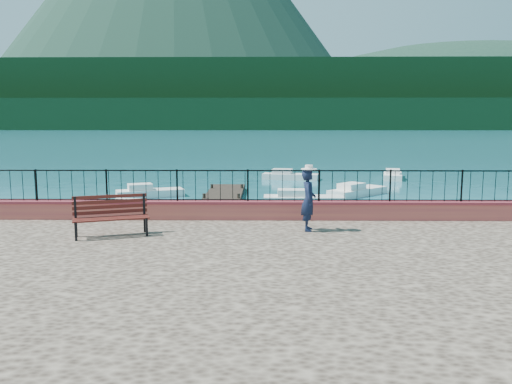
{
  "coord_description": "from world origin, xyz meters",
  "views": [
    {
      "loc": [
        0.16,
        -11.62,
        4.19
      ],
      "look_at": [
        -0.02,
        2.0,
        2.3
      ],
      "focal_mm": 35.0,
      "sensor_mm": 36.0,
      "label": 1
    }
  ],
  "objects_px": {
    "boat_0": "(140,208)",
    "boat_4": "(290,174)",
    "park_bench": "(111,224)",
    "boat_1": "(304,197)",
    "person": "(308,200)",
    "boat_5": "(393,173)",
    "boat_2": "(358,189)",
    "boat_3": "(150,190)"
  },
  "relations": [
    {
      "from": "park_bench",
      "to": "person",
      "type": "xyz_separation_m",
      "value": [
        5.3,
        0.77,
        0.54
      ]
    },
    {
      "from": "person",
      "to": "boat_0",
      "type": "relative_size",
      "value": 0.45
    },
    {
      "from": "boat_1",
      "to": "boat_4",
      "type": "relative_size",
      "value": 1.0
    },
    {
      "from": "person",
      "to": "boat_4",
      "type": "height_order",
      "value": "person"
    },
    {
      "from": "person",
      "to": "boat_4",
      "type": "relative_size",
      "value": 0.42
    },
    {
      "from": "park_bench",
      "to": "boat_2",
      "type": "xyz_separation_m",
      "value": [
        9.55,
        15.81,
        -1.12
      ]
    },
    {
      "from": "boat_1",
      "to": "boat_5",
      "type": "distance_m",
      "value": 14.4
    },
    {
      "from": "boat_1",
      "to": "boat_4",
      "type": "height_order",
      "value": "same"
    },
    {
      "from": "boat_2",
      "to": "boat_3",
      "type": "xyz_separation_m",
      "value": [
        -11.95,
        -0.72,
        0.0
      ]
    },
    {
      "from": "boat_1",
      "to": "boat_5",
      "type": "xyz_separation_m",
      "value": [
        7.73,
        12.15,
        0.0
      ]
    },
    {
      "from": "person",
      "to": "boat_4",
      "type": "xyz_separation_m",
      "value": [
        0.79,
        23.32,
        -1.66
      ]
    },
    {
      "from": "boat_0",
      "to": "boat_4",
      "type": "xyz_separation_m",
      "value": [
        7.58,
        15.1,
        0.0
      ]
    },
    {
      "from": "park_bench",
      "to": "person",
      "type": "relative_size",
      "value": 1.19
    },
    {
      "from": "person",
      "to": "boat_1",
      "type": "bearing_deg",
      "value": -0.3
    },
    {
      "from": "person",
      "to": "boat_3",
      "type": "distance_m",
      "value": 16.35
    },
    {
      "from": "boat_2",
      "to": "boat_5",
      "type": "bearing_deg",
      "value": 20.53
    },
    {
      "from": "boat_3",
      "to": "boat_5",
      "type": "xyz_separation_m",
      "value": [
        16.28,
        9.69,
        0.0
      ]
    },
    {
      "from": "boat_5",
      "to": "boat_2",
      "type": "bearing_deg",
      "value": 168.64
    },
    {
      "from": "boat_1",
      "to": "boat_0",
      "type": "bearing_deg",
      "value": -153.59
    },
    {
      "from": "boat_0",
      "to": "boat_1",
      "type": "bearing_deg",
      "value": 31.91
    },
    {
      "from": "person",
      "to": "boat_2",
      "type": "relative_size",
      "value": 0.41
    },
    {
      "from": "park_bench",
      "to": "boat_0",
      "type": "xyz_separation_m",
      "value": [
        -1.49,
        8.99,
        -1.12
      ]
    },
    {
      "from": "park_bench",
      "to": "boat_0",
      "type": "distance_m",
      "value": 9.18
    },
    {
      "from": "person",
      "to": "boat_0",
      "type": "distance_m",
      "value": 10.79
    },
    {
      "from": "boat_0",
      "to": "boat_1",
      "type": "height_order",
      "value": "same"
    },
    {
      "from": "boat_3",
      "to": "boat_4",
      "type": "xyz_separation_m",
      "value": [
        8.49,
        8.99,
        0.0
      ]
    },
    {
      "from": "park_bench",
      "to": "boat_3",
      "type": "bearing_deg",
      "value": 79.55
    },
    {
      "from": "boat_0",
      "to": "boat_4",
      "type": "relative_size",
      "value": 0.93
    },
    {
      "from": "boat_1",
      "to": "boat_2",
      "type": "relative_size",
      "value": 0.99
    },
    {
      "from": "park_bench",
      "to": "boat_0",
      "type": "bearing_deg",
      "value": 79.95
    },
    {
      "from": "person",
      "to": "boat_0",
      "type": "height_order",
      "value": "person"
    },
    {
      "from": "park_bench",
      "to": "boat_1",
      "type": "height_order",
      "value": "park_bench"
    },
    {
      "from": "boat_0",
      "to": "boat_5",
      "type": "relative_size",
      "value": 0.94
    },
    {
      "from": "boat_0",
      "to": "boat_4",
      "type": "distance_m",
      "value": 16.9
    },
    {
      "from": "boat_5",
      "to": "boat_1",
      "type": "bearing_deg",
      "value": 161.88
    },
    {
      "from": "park_bench",
      "to": "boat_4",
      "type": "bearing_deg",
      "value": 56.34
    },
    {
      "from": "boat_0",
      "to": "boat_5",
      "type": "distance_m",
      "value": 22.04
    },
    {
      "from": "boat_0",
      "to": "park_bench",
      "type": "bearing_deg",
      "value": -74.25
    },
    {
      "from": "boat_2",
      "to": "boat_3",
      "type": "distance_m",
      "value": 11.97
    },
    {
      "from": "boat_1",
      "to": "boat_2",
      "type": "height_order",
      "value": "same"
    },
    {
      "from": "person",
      "to": "boat_0",
      "type": "xyz_separation_m",
      "value": [
        -6.79,
        8.22,
        -1.66
      ]
    },
    {
      "from": "person",
      "to": "boat_1",
      "type": "distance_m",
      "value": 12.02
    }
  ]
}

